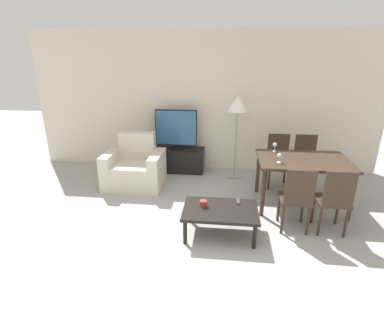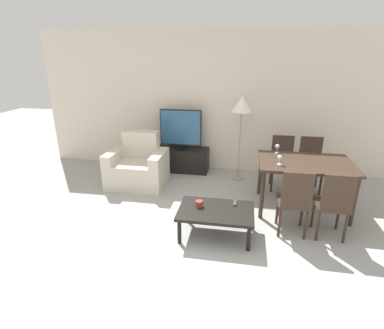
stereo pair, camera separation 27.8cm
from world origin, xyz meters
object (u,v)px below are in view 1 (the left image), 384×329
(armchair, at_px, (135,169))
(cup_white_near, at_px, (203,203))
(tv, at_px, (176,130))
(dining_chair_near_right, at_px, (335,198))
(remote_primary, at_px, (238,201))
(dining_chair_far_left, at_px, (278,158))
(tv_stand, at_px, (177,160))
(floor_lamp, at_px, (238,107))
(coffee_table, at_px, (220,212))
(wine_glass_left, at_px, (279,156))
(dining_chair_far, at_px, (305,159))
(dining_table, at_px, (303,165))
(dining_chair_near, at_px, (297,197))
(wine_glass_center, at_px, (275,145))

(armchair, distance_m, cup_white_near, 1.87)
(tv, relative_size, dining_chair_near_right, 0.89)
(armchair, bearing_deg, remote_primary, -33.03)
(dining_chair_near_right, bearing_deg, dining_chair_far_left, 106.92)
(tv_stand, height_order, floor_lamp, floor_lamp)
(coffee_table, distance_m, wine_glass_left, 1.23)
(armchair, height_order, floor_lamp, floor_lamp)
(wine_glass_left, bearing_deg, dining_chair_far, 56.91)
(armchair, xyz_separation_m, wine_glass_left, (2.36, -0.62, 0.54))
(armchair, height_order, remote_primary, armchair)
(coffee_table, bearing_deg, tv_stand, 112.92)
(dining_chair_far_left, relative_size, floor_lamp, 0.59)
(tv_stand, xyz_separation_m, remote_primary, (1.16, -1.99, 0.15))
(tv, bearing_deg, dining_chair_near_right, -40.34)
(dining_table, height_order, dining_chair_far_left, dining_chair_far_left)
(coffee_table, height_order, cup_white_near, cup_white_near)
(coffee_table, xyz_separation_m, remote_primary, (0.23, 0.21, 0.05))
(tv, distance_m, dining_chair_far, 2.45)
(wine_glass_left, bearing_deg, dining_table, 26.63)
(dining_chair_far_left, height_order, floor_lamp, floor_lamp)
(tv_stand, xyz_separation_m, wine_glass_left, (1.75, -1.45, 0.64))
(coffee_table, height_order, floor_lamp, floor_lamp)
(dining_chair_near, bearing_deg, wine_glass_center, 97.75)
(dining_chair_far_left, distance_m, cup_white_near, 2.07)
(dining_chair_far_left, bearing_deg, dining_table, -73.08)
(tv_stand, xyz_separation_m, dining_table, (2.14, -1.25, 0.45))
(wine_glass_center, bearing_deg, dining_chair_far, 34.84)
(dining_chair_near, height_order, remote_primary, dining_chair_near)
(wine_glass_center, bearing_deg, wine_glass_left, -91.29)
(wine_glass_left, bearing_deg, tv_stand, 140.28)
(dining_chair_near_right, bearing_deg, dining_table, 106.92)
(coffee_table, xyz_separation_m, dining_table, (1.21, 0.95, 0.35))
(dining_chair_near, bearing_deg, wine_glass_left, 105.94)
(remote_primary, bearing_deg, dining_chair_near, -2.71)
(floor_lamp, bearing_deg, dining_chair_far, -11.82)
(coffee_table, distance_m, remote_primary, 0.32)
(dining_chair_far_left, height_order, wine_glass_left, dining_chair_far_left)
(dining_chair_far, relative_size, dining_chair_far_left, 1.00)
(coffee_table, relative_size, cup_white_near, 10.08)
(dining_table, height_order, cup_white_near, dining_table)
(floor_lamp, distance_m, wine_glass_left, 1.45)
(dining_table, distance_m, dining_chair_far_left, 0.83)
(dining_chair_far, bearing_deg, wine_glass_left, -123.09)
(coffee_table, height_order, dining_chair_near_right, dining_chair_near_right)
(tv_stand, height_order, dining_chair_far, dining_chair_far)
(dining_chair_far_left, bearing_deg, remote_primary, -116.29)
(floor_lamp, xyz_separation_m, wine_glass_center, (0.60, -0.69, -0.49))
(tv_stand, relative_size, dining_chair_far, 1.19)
(dining_chair_far_left, height_order, wine_glass_center, dining_chair_far_left)
(wine_glass_left, bearing_deg, dining_chair_near_right, -42.11)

